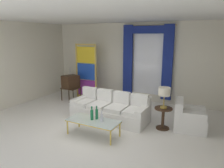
# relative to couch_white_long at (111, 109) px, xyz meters

# --- Properties ---
(ground_plane) EXTENTS (16.00, 16.00, 0.00)m
(ground_plane) POSITION_rel_couch_white_long_xyz_m (-0.09, -0.70, -0.31)
(ground_plane) COLOR white
(wall_rear) EXTENTS (8.00, 0.12, 3.00)m
(wall_rear) POSITION_rel_couch_white_long_xyz_m (-0.09, 2.36, 1.19)
(wall_rear) COLOR silver
(wall_rear) RESTS_ON ground
(wall_left) EXTENTS (0.12, 7.00, 3.00)m
(wall_left) POSITION_rel_couch_white_long_xyz_m (-3.75, -0.10, 1.19)
(wall_left) COLOR silver
(wall_left) RESTS_ON ground
(ceiling_slab) EXTENTS (8.00, 7.60, 0.04)m
(ceiling_slab) POSITION_rel_couch_white_long_xyz_m (-0.09, 0.10, 2.71)
(ceiling_slab) COLOR white
(curtained_window) EXTENTS (2.00, 0.17, 2.70)m
(curtained_window) POSITION_rel_couch_white_long_xyz_m (0.38, 2.19, 1.44)
(curtained_window) COLOR white
(curtained_window) RESTS_ON ground
(couch_white_long) EXTENTS (2.36, 0.97, 0.86)m
(couch_white_long) POSITION_rel_couch_white_long_xyz_m (0.00, 0.00, 0.00)
(couch_white_long) COLOR white
(couch_white_long) RESTS_ON ground
(coffee_table) EXTENTS (1.34, 0.58, 0.41)m
(coffee_table) POSITION_rel_couch_white_long_xyz_m (0.13, -1.20, 0.07)
(coffee_table) COLOR silver
(coffee_table) RESTS_ON ground
(bottle_blue_decanter) EXTENTS (0.07, 0.07, 0.30)m
(bottle_blue_decanter) POSITION_rel_couch_white_long_xyz_m (0.36, -1.18, 0.22)
(bottle_blue_decanter) COLOR silver
(bottle_blue_decanter) RESTS_ON coffee_table
(bottle_crystal_tall) EXTENTS (0.07, 0.07, 0.36)m
(bottle_crystal_tall) POSITION_rel_couch_white_long_xyz_m (0.17, -1.09, 0.25)
(bottle_crystal_tall) COLOR #196B3D
(bottle_crystal_tall) RESTS_ON coffee_table
(bottle_amber_squat) EXTENTS (0.08, 0.08, 0.36)m
(bottle_amber_squat) POSITION_rel_couch_white_long_xyz_m (0.08, -1.19, 0.25)
(bottle_amber_squat) COLOR #196B3D
(bottle_amber_squat) RESTS_ON coffee_table
(vintage_tv) EXTENTS (0.64, 0.70, 1.35)m
(vintage_tv) POSITION_rel_couch_white_long_xyz_m (-2.30, 1.00, 0.42)
(vintage_tv) COLOR #382314
(vintage_tv) RESTS_ON ground
(armchair_white) EXTENTS (0.93, 0.92, 0.80)m
(armchair_white) POSITION_rel_couch_white_long_xyz_m (2.21, 0.32, -0.02)
(armchair_white) COLOR white
(armchair_white) RESTS_ON ground
(stained_glass_divider) EXTENTS (0.95, 0.05, 2.20)m
(stained_glass_divider) POSITION_rel_couch_white_long_xyz_m (-1.92, 1.53, 0.75)
(stained_glass_divider) COLOR gold
(stained_glass_divider) RESTS_ON ground
(peacock_figurine) EXTENTS (0.44, 0.60, 0.50)m
(peacock_figurine) POSITION_rel_couch_white_long_xyz_m (-1.38, 1.14, -0.09)
(peacock_figurine) COLOR beige
(peacock_figurine) RESTS_ON ground
(round_side_table) EXTENTS (0.48, 0.48, 0.59)m
(round_side_table) POSITION_rel_couch_white_long_xyz_m (1.60, 0.02, 0.05)
(round_side_table) COLOR #382314
(round_side_table) RESTS_ON ground
(table_lamp_brass) EXTENTS (0.32, 0.32, 0.57)m
(table_lamp_brass) POSITION_rel_couch_white_long_xyz_m (1.60, 0.02, 0.72)
(table_lamp_brass) COLOR #B29338
(table_lamp_brass) RESTS_ON round_side_table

